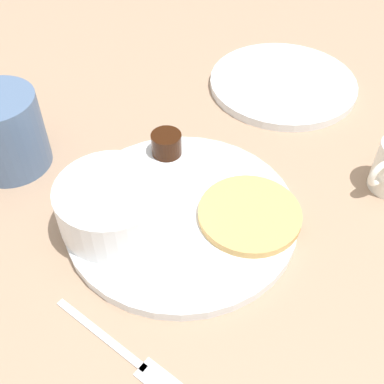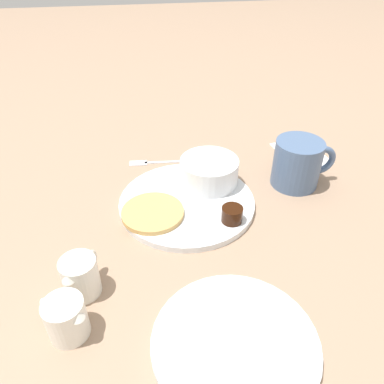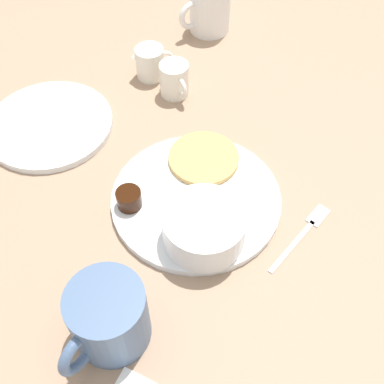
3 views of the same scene
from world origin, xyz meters
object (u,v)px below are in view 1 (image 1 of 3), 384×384
(coffee_mug, at_px, (2,131))
(bowl, at_px, (112,204))
(fork, at_px, (128,356))
(plate, at_px, (181,215))

(coffee_mug, bearing_deg, bowl, 85.53)
(fork, bearing_deg, coffee_mug, -113.57)
(bowl, bearing_deg, coffee_mug, -94.47)
(plate, bearing_deg, bowl, -45.57)
(plate, xyz_separation_m, bowl, (0.05, -0.05, 0.03))
(coffee_mug, xyz_separation_m, fork, (0.12, 0.28, -0.05))
(bowl, relative_size, fork, 0.80)
(plate, bearing_deg, fork, 17.67)
(bowl, distance_m, coffee_mug, 0.18)
(bowl, bearing_deg, fork, 43.52)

